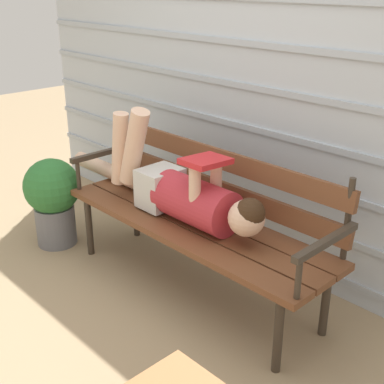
# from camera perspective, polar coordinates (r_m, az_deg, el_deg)

# --- Properties ---
(ground_plane) EXTENTS (12.00, 12.00, 0.00)m
(ground_plane) POSITION_cam_1_polar(r_m,az_deg,el_deg) (3.05, -2.34, -11.76)
(ground_plane) COLOR tan
(house_siding) EXTENTS (4.45, 0.08, 2.23)m
(house_siding) POSITION_cam_1_polar(r_m,az_deg,el_deg) (3.12, 7.90, 11.27)
(house_siding) COLOR #B2BCC6
(house_siding) RESTS_ON ground
(park_bench) EXTENTS (1.76, 0.52, 0.87)m
(park_bench) POSITION_cam_1_polar(r_m,az_deg,el_deg) (2.95, 1.01, -2.13)
(park_bench) COLOR brown
(park_bench) RESTS_ON ground
(reclining_person) EXTENTS (1.73, 0.26, 0.60)m
(reclining_person) POSITION_cam_1_polar(r_m,az_deg,el_deg) (2.93, -1.63, 0.28)
(reclining_person) COLOR #B72D38
(potted_plant) EXTENTS (0.38, 0.38, 0.61)m
(potted_plant) POSITION_cam_1_polar(r_m,az_deg,el_deg) (3.61, -15.07, -0.53)
(potted_plant) COLOR slate
(potted_plant) RESTS_ON ground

